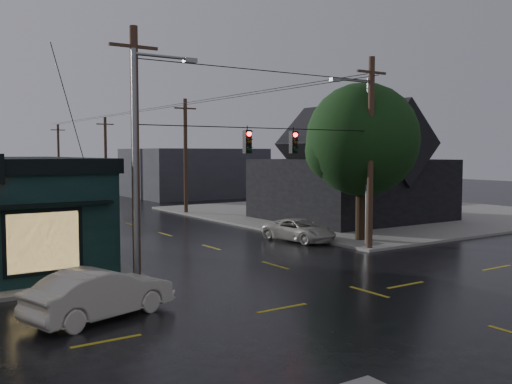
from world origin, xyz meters
TOP-DOWN VIEW (x-y plane):
  - ground_plane at (0.00, 0.00)m, footprint 160.00×160.00m
  - sidewalk_ne at (20.00, 20.00)m, footprint 28.00×28.00m
  - ne_building at (15.00, 17.00)m, footprint 12.60×11.60m
  - corner_tree at (8.17, 8.81)m, footprint 6.50×6.50m
  - utility_pole_nw at (-6.50, 6.50)m, footprint 2.00×0.32m
  - utility_pole_ne at (6.50, 6.50)m, footprint 2.00×0.32m
  - utility_pole_far_a at (6.50, 28.00)m, footprint 2.00×0.32m
  - utility_pole_far_b at (6.50, 48.00)m, footprint 2.00×0.32m
  - utility_pole_far_c at (6.50, 68.00)m, footprint 2.00×0.32m
  - span_signal_assembly at (0.10, 6.50)m, footprint 13.00×0.48m
  - streetlight_nw at (-6.80, 5.80)m, footprint 5.40×0.30m
  - streetlight_ne at (7.00, 7.20)m, footprint 5.40×0.30m
  - bg_building_east at (16.00, 45.00)m, footprint 14.00×12.00m
  - sedan_cream at (-9.41, 2.25)m, footprint 5.07×3.03m
  - suv_silver at (5.38, 11.09)m, footprint 2.88×4.90m

SIDE VIEW (x-z plane):
  - ground_plane at x=0.00m, z-range 0.00..0.00m
  - utility_pole_nw at x=-6.50m, z-range -5.08..5.08m
  - utility_pole_ne at x=6.50m, z-range -5.08..5.08m
  - utility_pole_far_a at x=6.50m, z-range -4.83..4.83m
  - utility_pole_far_b at x=6.50m, z-range -4.58..4.58m
  - utility_pole_far_c at x=6.50m, z-range -4.58..4.58m
  - streetlight_nw at x=-6.80m, z-range -4.58..4.58m
  - streetlight_ne at x=7.00m, z-range -4.58..4.58m
  - sidewalk_ne at x=20.00m, z-range 0.00..0.15m
  - suv_silver at x=5.38m, z-range 0.00..1.28m
  - sedan_cream at x=-9.41m, z-range 0.00..1.58m
  - bg_building_east at x=16.00m, z-range 0.00..5.60m
  - ne_building at x=15.00m, z-range 0.09..8.85m
  - span_signal_assembly at x=0.10m, z-range 5.08..6.31m
  - corner_tree at x=8.17m, z-range 1.38..10.40m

